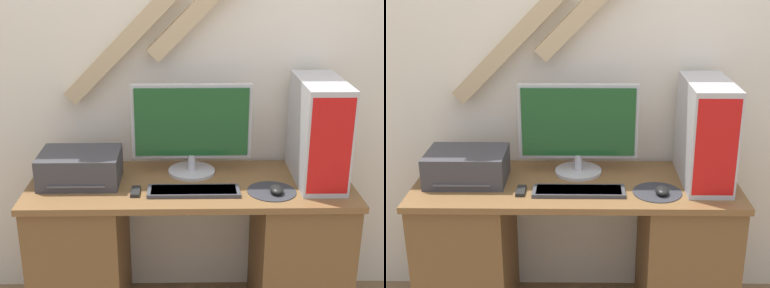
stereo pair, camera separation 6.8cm
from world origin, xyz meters
TOP-DOWN VIEW (x-y plane):
  - wall_back at (-0.01, 0.61)m, footprint 6.40×0.13m
  - desk at (0.00, 0.28)m, footprint 1.52×0.56m
  - monitor at (0.01, 0.40)m, footprint 0.58×0.23m
  - keyboard at (0.01, 0.16)m, footprint 0.42×0.13m
  - mousepad at (0.37, 0.17)m, footprint 0.22×0.22m
  - mouse at (0.39, 0.14)m, footprint 0.06×0.08m
  - computer_tower at (0.60, 0.31)m, footprint 0.20×0.45m
  - printer at (-0.52, 0.30)m, footprint 0.37×0.27m
  - remote_control at (-0.25, 0.16)m, footprint 0.04×0.10m

SIDE VIEW (x-z plane):
  - desk at x=0.00m, z-range 0.01..0.78m
  - mousepad at x=0.37m, z-range 0.77..0.77m
  - remote_control at x=-0.25m, z-range 0.77..0.78m
  - keyboard at x=0.01m, z-range 0.77..0.78m
  - mouse at x=0.39m, z-range 0.77..0.80m
  - printer at x=-0.52m, z-range 0.76..0.91m
  - monitor at x=0.01m, z-range 0.78..1.23m
  - computer_tower at x=0.60m, z-range 0.77..1.25m
  - wall_back at x=-0.01m, z-range 0.01..2.71m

